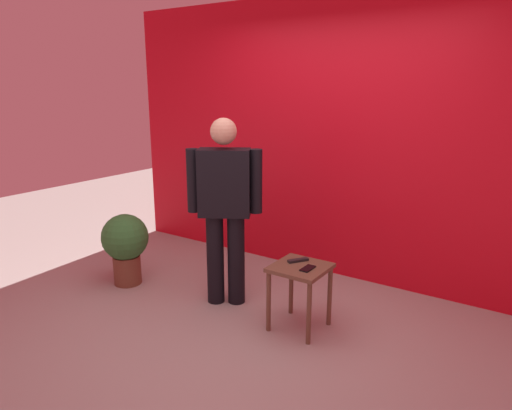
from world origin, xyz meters
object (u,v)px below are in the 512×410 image
side_table (300,278)px  standing_person (225,203)px  tv_remote (298,260)px  cell_phone (308,268)px  potted_plant (125,243)px

side_table → standing_person: bearing=176.6°
tv_remote → cell_phone: bearing=-2.1°
tv_remote → side_table: bearing=-17.1°
tv_remote → potted_plant: potted_plant is taller
standing_person → side_table: size_ratio=3.09×
cell_phone → tv_remote: tv_remote is taller
side_table → cell_phone: size_ratio=3.62×
cell_phone → potted_plant: bearing=-174.2°
cell_phone → potted_plant: (-1.86, -0.15, -0.12)m
standing_person → potted_plant: standing_person is taller
side_table → tv_remote: bearing=129.8°
cell_phone → tv_remote: (-0.14, 0.10, 0.01)m
side_table → tv_remote: (-0.06, 0.07, 0.11)m
standing_person → cell_phone: 0.92m
potted_plant → tv_remote: bearing=8.1°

